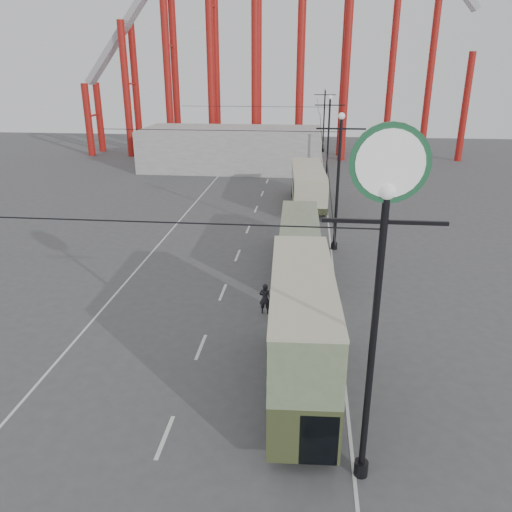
# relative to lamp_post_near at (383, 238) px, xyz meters

# --- Properties ---
(ground) EXTENTS (160.00, 160.00, 0.00)m
(ground) POSITION_rel_lamp_post_near_xyz_m (-5.60, 3.00, -7.86)
(ground) COLOR #474749
(ground) RESTS_ON ground
(road_markings) EXTENTS (12.52, 120.00, 0.01)m
(road_markings) POSITION_rel_lamp_post_near_xyz_m (-6.46, 22.70, -7.86)
(road_markings) COLOR silver
(road_markings) RESTS_ON ground
(lamp_post_near) EXTENTS (3.20, 0.44, 10.80)m
(lamp_post_near) POSITION_rel_lamp_post_near_xyz_m (0.00, 0.00, 0.00)
(lamp_post_near) COLOR black
(lamp_post_near) RESTS_ON ground
(lamp_post_mid) EXTENTS (3.20, 0.44, 9.32)m
(lamp_post_mid) POSITION_rel_lamp_post_near_xyz_m (0.00, 21.00, -3.18)
(lamp_post_mid) COLOR black
(lamp_post_mid) RESTS_ON ground
(lamp_post_far) EXTENTS (3.20, 0.44, 9.32)m
(lamp_post_far) POSITION_rel_lamp_post_near_xyz_m (0.00, 43.00, -3.18)
(lamp_post_far) COLOR black
(lamp_post_far) RESTS_ON ground
(lamp_post_distant) EXTENTS (3.20, 0.44, 9.32)m
(lamp_post_distant) POSITION_rel_lamp_post_near_xyz_m (0.00, 65.00, -3.18)
(lamp_post_distant) COLOR black
(lamp_post_distant) RESTS_ON ground
(fairground_shed) EXTENTS (22.00, 10.00, 5.00)m
(fairground_shed) POSITION_rel_lamp_post_near_xyz_m (-11.60, 50.00, -5.36)
(fairground_shed) COLOR #969691
(fairground_shed) RESTS_ON ground
(double_decker_bus) EXTENTS (2.72, 9.24, 4.91)m
(double_decker_bus) POSITION_rel_lamp_post_near_xyz_m (-2.03, 4.26, -5.11)
(double_decker_bus) COLOR #3C4626
(double_decker_bus) RESTS_ON ground
(single_decker_green) EXTENTS (2.69, 10.58, 2.97)m
(single_decker_green) POSITION_rel_lamp_post_near_xyz_m (-2.40, 17.50, -6.18)
(single_decker_green) COLOR #6B7C5B
(single_decker_green) RESTS_ON ground
(single_decker_cream) EXTENTS (3.45, 11.27, 3.46)m
(single_decker_cream) POSITION_rel_lamp_post_near_xyz_m (-2.01, 32.91, -5.91)
(single_decker_cream) COLOR beige
(single_decker_cream) RESTS_ON ground
(pedestrian) EXTENTS (0.63, 0.44, 1.67)m
(pedestrian) POSITION_rel_lamp_post_near_xyz_m (-3.98, 10.69, -7.03)
(pedestrian) COLOR black
(pedestrian) RESTS_ON ground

